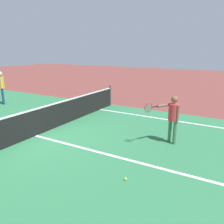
{
  "coord_description": "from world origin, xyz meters",
  "views": [
    {
      "loc": [
        -5.06,
        -5.97,
        2.9
      ],
      "look_at": [
        0.88,
        -2.55,
        1.0
      ],
      "focal_mm": 36.43,
      "sensor_mm": 36.0,
      "label": 1
    }
  ],
  "objects_px": {
    "player_far": "(1,84)",
    "player_near": "(173,115)",
    "net": "(35,122)",
    "tennis_ball_mid_court": "(126,179)"
  },
  "relations": [
    {
      "from": "net",
      "to": "player_far",
      "type": "distance_m",
      "value": 5.79
    },
    {
      "from": "player_near",
      "to": "tennis_ball_mid_court",
      "type": "distance_m",
      "value": 2.81
    },
    {
      "from": "player_far",
      "to": "tennis_ball_mid_court",
      "type": "bearing_deg",
      "value": -110.24
    },
    {
      "from": "net",
      "to": "player_far",
      "type": "bearing_deg",
      "value": 64.74
    },
    {
      "from": "net",
      "to": "tennis_ball_mid_court",
      "type": "distance_m",
      "value": 4.08
    },
    {
      "from": "player_near",
      "to": "tennis_ball_mid_court",
      "type": "height_order",
      "value": "player_near"
    },
    {
      "from": "net",
      "to": "player_far",
      "type": "height_order",
      "value": "player_far"
    },
    {
      "from": "player_far",
      "to": "player_near",
      "type": "bearing_deg",
      "value": -94.41
    },
    {
      "from": "net",
      "to": "player_near",
      "type": "distance_m",
      "value": 4.59
    },
    {
      "from": "net",
      "to": "player_far",
      "type": "relative_size",
      "value": 5.85
    }
  ]
}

